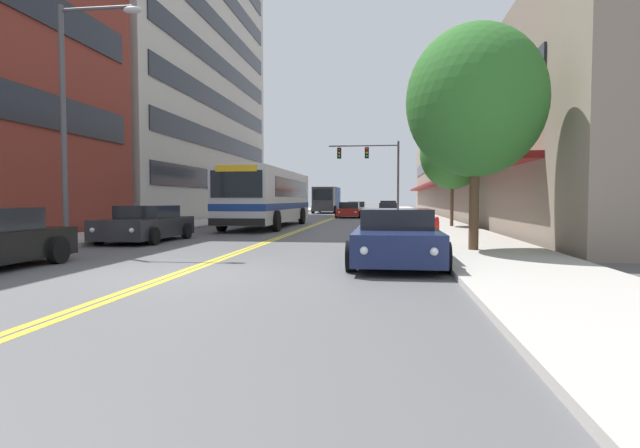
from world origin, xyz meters
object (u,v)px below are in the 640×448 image
street_lamp_left_near (75,103)px  fire_hydrant (436,228)px  car_white_moving_second (357,209)px  car_beige_parked_left_near (276,211)px  car_slate_blue_parked_right_far (388,208)px  car_red_moving_lead (349,210)px  car_silver_parked_right_mid (388,210)px  street_tree_right_near (476,101)px  city_bus (269,196)px  box_truck (327,199)px  car_charcoal_parked_left_mid (146,225)px  traffic_signal_mast (374,163)px  street_tree_right_mid (453,154)px  car_navy_parked_right_foreground (396,238)px

street_lamp_left_near → fire_hydrant: bearing=20.8°
street_lamp_left_near → car_white_moving_second: bearing=80.0°
car_beige_parked_left_near → car_slate_blue_parked_right_far: size_ratio=1.00×
car_red_moving_lead → street_lamp_left_near: street_lamp_left_near is taller
car_silver_parked_right_mid → street_tree_right_near: 29.61m
car_red_moving_lead → city_bus: bearing=-103.3°
car_silver_parked_right_mid → box_truck: bearing=119.4°
car_charcoal_parked_left_mid → car_slate_blue_parked_right_far: (8.83, 32.78, 0.03)m
traffic_signal_mast → fire_hydrant: bearing=-83.6°
city_bus → street_tree_right_near: size_ratio=1.94×
car_silver_parked_right_mid → car_white_moving_second: 6.37m
car_slate_blue_parked_right_far → car_white_moving_second: size_ratio=1.01×
traffic_signal_mast → car_slate_blue_parked_right_far: bearing=80.4°
car_beige_parked_left_near → street_lamp_left_near: street_lamp_left_near is taller
city_bus → car_slate_blue_parked_right_far: city_bus is taller
traffic_signal_mast → street_tree_right_mid: 16.35m
traffic_signal_mast → car_charcoal_parked_left_mid: bearing=-106.6°
car_slate_blue_parked_right_far → street_tree_right_near: (2.20, -35.51, 3.58)m
box_truck → street_lamp_left_near: street_lamp_left_near is taller
car_navy_parked_right_foreground → car_silver_parked_right_mid: 31.71m
traffic_signal_mast → fire_hydrant: traffic_signal_mast is taller
street_tree_right_mid → car_white_moving_second: bearing=105.7°
box_truck → car_beige_parked_left_near: bearing=-96.9°
city_bus → street_lamp_left_near: size_ratio=1.67×
traffic_signal_mast → street_tree_right_mid: traffic_signal_mast is taller
car_silver_parked_right_mid → car_slate_blue_parked_right_far: (-0.01, 6.21, 0.05)m
car_slate_blue_parked_right_far → box_truck: box_truck is taller
traffic_signal_mast → street_tree_right_near: 28.44m
city_bus → car_red_moving_lead: city_bus is taller
car_navy_parked_right_foreground → car_silver_parked_right_mid: bearing=90.0°
car_beige_parked_left_near → car_white_moving_second: bearing=61.4°
street_tree_right_near → street_tree_right_mid: size_ratio=1.10×
car_white_moving_second → city_bus: bearing=-99.3°
car_navy_parked_right_foreground → street_tree_right_mid: street_tree_right_mid is taller
car_beige_parked_left_near → car_navy_parked_right_foreground: car_navy_parked_right_foreground is taller
car_red_moving_lead → car_slate_blue_parked_right_far: bearing=68.5°
city_bus → car_red_moving_lead: (3.42, 14.44, -1.14)m
car_beige_parked_left_near → fire_hydrant: 23.13m
box_truck → car_slate_blue_parked_right_far: bearing=-40.9°
street_lamp_left_near → car_beige_parked_left_near: bearing=88.9°
city_bus → car_slate_blue_parked_right_far: size_ratio=2.47×
box_truck → traffic_signal_mast: 14.61m
car_slate_blue_parked_right_far → street_tree_right_near: 35.76m
box_truck → traffic_signal_mast: traffic_signal_mast is taller
city_bus → car_navy_parked_right_foreground: 16.66m
car_silver_parked_right_mid → box_truck: box_truck is taller
car_silver_parked_right_mid → car_red_moving_lead: size_ratio=1.03×
car_beige_parked_left_near → car_red_moving_lead: bearing=28.1°
city_bus → car_red_moving_lead: bearing=76.7°
car_navy_parked_right_foreground → street_tree_right_near: size_ratio=0.77×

